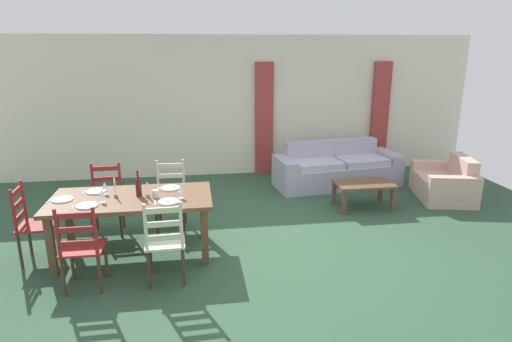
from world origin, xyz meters
TOP-DOWN VIEW (x-y plane):
  - ground_plane at (0.00, 0.00)m, footprint 9.60×9.60m
  - wall_far at (0.00, 3.30)m, footprint 9.60×0.16m
  - curtain_panel_left at (0.57, 3.16)m, footprint 0.35×0.08m
  - curtain_panel_right at (2.97, 3.16)m, footprint 0.35×0.08m
  - dining_table at (-1.59, -0.12)m, footprint 1.90×0.96m
  - dining_chair_near_left at (-2.02, -0.87)m, footprint 0.42×0.40m
  - dining_chair_near_right at (-1.17, -0.84)m, footprint 0.43×0.42m
  - dining_chair_far_left at (-2.02, 0.63)m, footprint 0.44×0.42m
  - dining_chair_far_right at (-1.17, 0.65)m, footprint 0.44×0.42m
  - dining_chair_head_west at (-2.75, -0.11)m, footprint 0.42×0.44m
  - dinner_plate_near_left at (-2.04, -0.37)m, footprint 0.24×0.24m
  - fork_near_left at (-2.19, -0.37)m, footprint 0.03×0.17m
  - dinner_plate_near_right at (-1.14, -0.37)m, footprint 0.24×0.24m
  - fork_near_right at (-1.29, -0.37)m, footprint 0.03×0.17m
  - dinner_plate_far_left at (-2.04, 0.13)m, footprint 0.24×0.24m
  - fork_far_left at (-2.19, 0.13)m, footprint 0.03×0.17m
  - dinner_plate_far_right at (-1.14, 0.13)m, footprint 0.24×0.24m
  - fork_far_right at (-1.29, 0.13)m, footprint 0.02×0.17m
  - dinner_plate_head_west at (-2.37, -0.12)m, footprint 0.24×0.24m
  - fork_head_west at (-2.52, -0.12)m, footprint 0.02×0.17m
  - wine_bottle at (-1.50, -0.10)m, footprint 0.07×0.07m
  - wine_glass_near_left at (-1.89, -0.27)m, footprint 0.06×0.06m
  - wine_glass_near_right at (-1.00, -0.26)m, footprint 0.06×0.06m
  - wine_glass_far_left at (-1.91, 0.03)m, footprint 0.06×0.06m
  - coffee_cup_primary at (-1.30, -0.18)m, footprint 0.07×0.07m
  - candle_tall at (-1.77, -0.10)m, footprint 0.05×0.05m
  - candle_short at (-1.39, -0.16)m, footprint 0.05×0.05m
  - couch at (1.76, 2.21)m, footprint 2.36×1.08m
  - coffee_table at (1.81, 1.00)m, footprint 0.90×0.56m
  - armchair_upholstered at (3.39, 1.23)m, footprint 1.04×1.31m

SIDE VIEW (x-z plane):
  - ground_plane at x=0.00m, z-range -0.02..0.00m
  - armchair_upholstered at x=3.39m, z-range -0.11..0.61m
  - couch at x=1.76m, z-range -0.11..0.69m
  - coffee_table at x=1.81m, z-range 0.15..0.57m
  - dining_chair_near_left at x=-2.02m, z-range 0.00..0.96m
  - dining_chair_near_right at x=-1.17m, z-range 0.00..0.96m
  - dining_chair_far_left at x=-2.02m, z-range 0.00..0.96m
  - dining_chair_far_right at x=-1.17m, z-range 0.00..0.96m
  - dining_chair_head_west at x=-2.75m, z-range 0.00..0.96m
  - dining_table at x=-1.59m, z-range 0.29..1.04m
  - fork_near_left at x=-2.19m, z-range 0.75..0.76m
  - fork_near_right at x=-1.29m, z-range 0.75..0.76m
  - fork_far_left at x=-2.19m, z-range 0.75..0.76m
  - fork_far_right at x=-1.29m, z-range 0.75..0.76m
  - fork_head_west at x=-2.52m, z-range 0.75..0.76m
  - dinner_plate_near_left at x=-2.04m, z-range 0.75..0.77m
  - dinner_plate_near_right at x=-1.14m, z-range 0.75..0.77m
  - dinner_plate_far_left at x=-2.04m, z-range 0.75..0.77m
  - dinner_plate_far_right at x=-1.14m, z-range 0.75..0.77m
  - dinner_plate_head_west at x=-2.37m, z-range 0.75..0.77m
  - coffee_cup_primary at x=-1.30m, z-range 0.75..0.84m
  - candle_short at x=-1.39m, z-range 0.71..0.89m
  - candle_tall at x=-1.77m, z-range 0.70..0.94m
  - wine_glass_near_left at x=-1.89m, z-range 0.78..0.94m
  - wine_glass_near_right at x=-1.00m, z-range 0.78..0.94m
  - wine_glass_far_left at x=-1.91m, z-range 0.78..0.94m
  - wine_bottle at x=-1.50m, z-range 0.71..1.03m
  - curtain_panel_left at x=0.57m, z-range 0.00..2.20m
  - curtain_panel_right at x=2.97m, z-range 0.00..2.20m
  - wall_far at x=0.00m, z-range 0.00..2.70m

